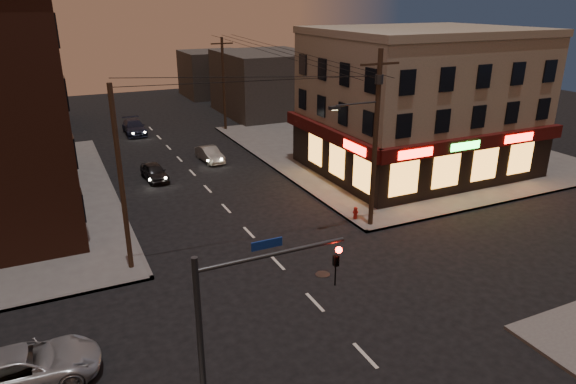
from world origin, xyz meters
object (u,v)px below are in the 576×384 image
sedan_near (154,172)px  sedan_far (134,127)px  fire_hydrant (355,212)px  suv_cross (24,368)px  sedan_mid (210,154)px

sedan_near → sedan_far: (1.07, 14.80, 0.08)m
sedan_near → fire_hydrant: 15.80m
suv_cross → sedan_far: size_ratio=1.06×
sedan_mid → fire_hydrant: 16.04m
suv_cross → fire_hydrant: 19.21m
sedan_mid → sedan_far: bearing=103.1°
sedan_mid → suv_cross: bearing=-126.3°
suv_cross → sedan_far: (9.60, 34.62, -0.01)m
suv_cross → sedan_far: suv_cross is taller
sedan_mid → fire_hydrant: (4.27, -15.46, -0.04)m
suv_cross → fire_hydrant: size_ratio=6.58×
sedan_near → fire_hydrant: sedan_near is taller
suv_cross → sedan_far: 35.92m
suv_cross → sedan_near: size_ratio=1.40×
sedan_far → fire_hydrant: (8.27, -27.54, -0.12)m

